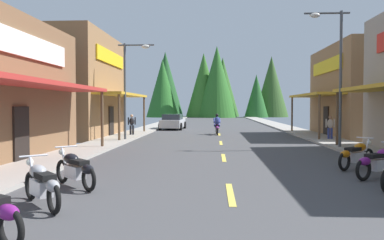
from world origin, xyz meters
The scene contains 17 objects.
ground centered at (0.00, 30.53, -0.05)m, with size 10.73×91.06×0.10m, color #424244.
sidewalk_left centered at (-6.46, 30.53, 0.06)m, with size 2.18×91.06×0.12m, color #9E9991.
sidewalk_right centered at (6.46, 30.53, 0.06)m, with size 2.18×91.06×0.12m, color #9E9991.
centerline_dashes centered at (0.00, 35.99, 0.01)m, with size 0.16×68.36×0.01m.
storefront_left_far centered at (-10.69, 25.41, 3.48)m, with size 8.14×9.44×6.97m.
storefront_right_far centered at (10.94, 26.80, 3.15)m, with size 8.66×9.52×6.31m.
streetlamp_left centered at (-5.41, 22.09, 3.87)m, with size 2.18×0.30×5.88m.
streetlamp_right centered at (5.44, 18.30, 4.34)m, with size 2.18×0.30×6.73m.
motorcycle_parked_right_3 centered at (4.40, 10.49, 0.49)m, with size 1.84×1.27×1.04m.
motorcycle_parked_right_4 centered at (4.37, 12.23, 0.49)m, with size 1.69×1.47×1.04m.
motorcycle_parked_left_1 centered at (-3.98, 6.83, 0.49)m, with size 1.50×1.66×1.04m.
motorcycle_parked_left_2 centered at (-3.98, 8.79, 0.49)m, with size 1.61×1.56×1.04m.
rider_cruising_lead centered at (-0.17, 27.81, 0.66)m, with size 0.60×2.14×1.57m.
pedestrian_waiting centered at (6.70, 23.07, 0.89)m, with size 0.57×0.27×1.55m.
pedestrian_strolling centered at (-6.16, 25.85, 0.88)m, with size 0.53×0.38×1.54m.
parked_car_curbside centered at (-4.17, 34.20, 0.69)m, with size 2.22×4.38×1.40m.
treeline_backdrop centered at (-1.50, 76.34, 6.27)m, with size 28.71×13.41×13.70m.
Camera 1 is at (-0.40, -0.97, 2.10)m, focal length 36.19 mm.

